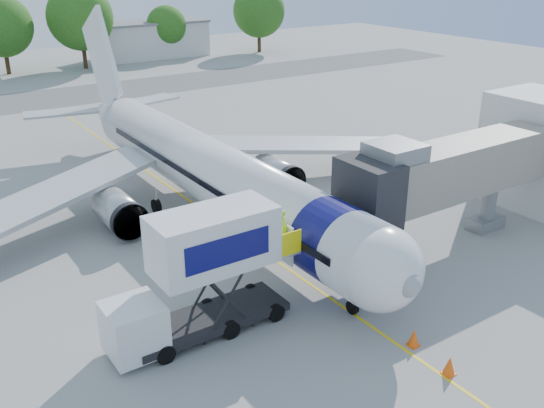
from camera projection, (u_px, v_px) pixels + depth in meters
ground at (242, 237)px, 34.66m from camera, size 160.00×160.00×0.00m
guidance_line at (242, 237)px, 34.66m from camera, size 0.15×70.00×0.01m
taxiway_strip at (43, 99)px, 66.71m from camera, size 120.00×10.00×0.01m
aircraft at (206, 169)px, 36.67m from camera, size 34.17×37.73×11.35m
jet_bridge at (440, 174)px, 31.77m from camera, size 13.90×3.20×6.60m
catering_hiloader at (200, 276)px, 25.01m from camera, size 8.52×2.44×5.50m
safety_cone_a at (414, 338)px, 25.03m from camera, size 0.50×0.50×0.80m
safety_cone_b at (449, 366)px, 23.33m from camera, size 0.50×0.50×0.80m
outbuilding_right at (152, 39)px, 92.33m from camera, size 16.40×7.40×5.30m
tree_d at (1, 26)px, 77.98m from camera, size 7.93×7.93×10.11m
tree_e at (80, 17)px, 81.51m from camera, size 8.81×8.81×11.23m
tree_f at (166, 26)px, 91.11m from camera, size 6.00×6.00×7.65m
tree_g at (259, 11)px, 95.30m from camera, size 8.16×8.16×10.40m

